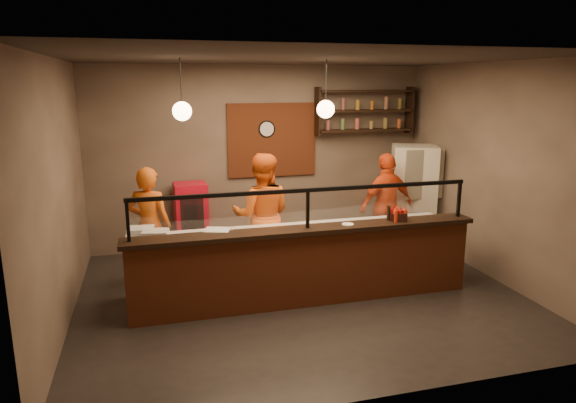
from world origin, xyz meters
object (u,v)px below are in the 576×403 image
object	(u,v)px
wall_clock	(267,129)
pepper_mill	(388,213)
fridge	(413,196)
cook_mid	(262,215)
pizza_dough	(308,229)
red_cooler	(191,219)
condiment_caddy	(399,217)
cook_left	(150,226)
cook_right	(386,206)

from	to	relation	value
wall_clock	pepper_mill	distance (m)	3.05
fridge	cook_mid	bearing A→B (deg)	-143.51
pizza_dough	pepper_mill	xyz separation A→B (m)	(1.02, -0.37, 0.26)
red_cooler	condiment_caddy	xyz separation A→B (m)	(2.60, -2.45, 0.49)
cook_left	pepper_mill	distance (m)	3.41
pepper_mill	cook_right	bearing A→B (deg)	64.60
pizza_dough	wall_clock	bearing A→B (deg)	91.28
cook_left	pizza_dough	xyz separation A→B (m)	(2.13, -0.87, 0.03)
cook_left	pizza_dough	distance (m)	2.30
cook_mid	pepper_mill	world-z (taller)	cook_mid
fridge	pepper_mill	xyz separation A→B (m)	(-1.42, -1.91, 0.26)
cook_left	fridge	world-z (taller)	fridge
cook_left	pepper_mill	world-z (taller)	cook_left
cook_mid	cook_right	distance (m)	2.23
pizza_dough	pepper_mill	bearing A→B (deg)	-20.08
condiment_caddy	pepper_mill	size ratio (longest dim) A/B	0.99
red_cooler	pizza_dough	size ratio (longest dim) A/B	2.80
condiment_caddy	pepper_mill	xyz separation A→B (m)	(-0.12, 0.06, 0.05)
cook_right	condiment_caddy	world-z (taller)	cook_right
cook_right	pepper_mill	bearing A→B (deg)	51.04
fridge	pepper_mill	bearing A→B (deg)	-104.67
wall_clock	condiment_caddy	bearing A→B (deg)	-66.46
cook_right	red_cooler	distance (m)	3.31
fridge	condiment_caddy	xyz separation A→B (m)	(-1.30, -1.96, 0.21)
wall_clock	pepper_mill	world-z (taller)	wall_clock
wall_clock	condiment_caddy	size ratio (longest dim) A/B	1.45
cook_mid	red_cooler	bearing A→B (deg)	-37.64
pizza_dough	cook_mid	bearing A→B (deg)	122.27
cook_left	condiment_caddy	world-z (taller)	cook_left
red_cooler	cook_mid	bearing A→B (deg)	-54.64
pizza_dough	cook_right	bearing A→B (deg)	32.16
cook_left	fridge	bearing A→B (deg)	-148.98
pizza_dough	red_cooler	bearing A→B (deg)	125.75
wall_clock	condiment_caddy	xyz separation A→B (m)	(1.20, -2.76, -0.98)
red_cooler	cook_right	bearing A→B (deg)	-18.96
wall_clock	red_cooler	size ratio (longest dim) A/B	0.24
cook_left	condiment_caddy	size ratio (longest dim) A/B	8.45
red_cooler	pizza_dough	bearing A→B (deg)	-56.68
cook_left	fridge	xyz separation A→B (m)	(4.58, 0.67, 0.04)
cook_left	condiment_caddy	bearing A→B (deg)	-178.81
cook_mid	condiment_caddy	world-z (taller)	cook_mid
cook_right	condiment_caddy	bearing A→B (deg)	55.92
condiment_caddy	cook_mid	bearing A→B (deg)	143.62
cook_right	pepper_mill	distance (m)	1.63
cook_left	cook_right	world-z (taller)	cook_right
wall_clock	cook_mid	bearing A→B (deg)	-105.84
fridge	pizza_dough	bearing A→B (deg)	-125.87
red_cooler	pepper_mill	xyz separation A→B (m)	(2.48, -2.39, 0.54)
cook_left	red_cooler	distance (m)	1.36
cook_mid	pepper_mill	distance (m)	1.92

